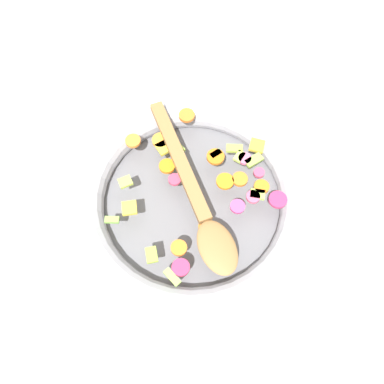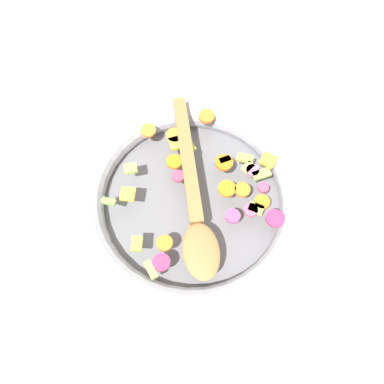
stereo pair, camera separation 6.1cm
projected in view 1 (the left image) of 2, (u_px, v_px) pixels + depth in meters
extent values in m
plane|color=silver|center=(192.00, 204.00, 0.66)|extent=(4.00, 4.00, 0.00)
cylinder|color=slate|center=(192.00, 203.00, 0.65)|extent=(0.35, 0.35, 0.01)
torus|color=#9E9EA5|center=(192.00, 198.00, 0.63)|extent=(0.40, 0.40, 0.05)
cylinder|color=orange|center=(161.00, 140.00, 0.65)|extent=(0.04, 0.04, 0.01)
cylinder|color=orange|center=(216.00, 157.00, 0.64)|extent=(0.04, 0.04, 0.01)
cylinder|color=orange|center=(240.00, 179.00, 0.62)|extent=(0.03, 0.03, 0.01)
cylinder|color=orange|center=(181.00, 248.00, 0.57)|extent=(0.03, 0.03, 0.01)
cylinder|color=orange|center=(225.00, 181.00, 0.62)|extent=(0.04, 0.04, 0.01)
cylinder|color=orange|center=(133.00, 141.00, 0.65)|extent=(0.03, 0.03, 0.01)
cylinder|color=orange|center=(187.00, 115.00, 0.67)|extent=(0.04, 0.04, 0.01)
cylinder|color=orange|center=(167.00, 166.00, 0.63)|extent=(0.04, 0.04, 0.01)
cylinder|color=orange|center=(262.00, 187.00, 0.61)|extent=(0.03, 0.03, 0.01)
cylinder|color=orange|center=(205.00, 227.00, 0.58)|extent=(0.03, 0.03, 0.01)
cube|color=#A0C84C|center=(176.00, 146.00, 0.65)|extent=(0.04, 0.03, 0.01)
cube|color=#80C449|center=(112.00, 220.00, 0.59)|extent=(0.02, 0.01, 0.01)
cube|color=#9BD152|center=(172.00, 277.00, 0.55)|extent=(0.03, 0.03, 0.01)
cube|color=#A9D74F|center=(257.00, 194.00, 0.61)|extent=(0.02, 0.02, 0.01)
cube|color=#A5C145|center=(234.00, 149.00, 0.64)|extent=(0.03, 0.02, 0.01)
cube|color=#BED84E|center=(125.00, 182.00, 0.62)|extent=(0.03, 0.03, 0.01)
cube|color=#95B748|center=(216.00, 154.00, 0.64)|extent=(0.02, 0.02, 0.01)
cube|color=#A1C33E|center=(152.00, 255.00, 0.56)|extent=(0.03, 0.03, 0.01)
cube|color=#97C34C|center=(254.00, 160.00, 0.63)|extent=(0.03, 0.03, 0.01)
cube|color=#BCDA5F|center=(239.00, 157.00, 0.64)|extent=(0.02, 0.02, 0.01)
cylinder|color=#E0658E|center=(245.00, 159.00, 0.64)|extent=(0.03, 0.03, 0.01)
cylinder|color=#D74686|center=(238.00, 206.00, 0.60)|extent=(0.03, 0.03, 0.01)
cylinder|color=#C84467|center=(259.00, 173.00, 0.62)|extent=(0.02, 0.02, 0.01)
cylinder|color=#C93C5A|center=(175.00, 180.00, 0.62)|extent=(0.03, 0.03, 0.01)
cylinder|color=#C43060|center=(278.00, 200.00, 0.60)|extent=(0.04, 0.04, 0.01)
cylinder|color=#E15475|center=(253.00, 197.00, 0.61)|extent=(0.02, 0.02, 0.01)
cylinder|color=#D1305A|center=(181.00, 267.00, 0.56)|extent=(0.04, 0.04, 0.01)
cube|color=gold|center=(257.00, 146.00, 0.65)|extent=(0.03, 0.03, 0.01)
cube|color=yellow|center=(164.00, 147.00, 0.64)|extent=(0.03, 0.03, 0.01)
cube|color=yellow|center=(129.00, 208.00, 0.60)|extent=(0.03, 0.03, 0.01)
cube|color=olive|center=(179.00, 159.00, 0.62)|extent=(0.15, 0.21, 0.01)
ellipsoid|color=olive|center=(217.00, 247.00, 0.56)|extent=(0.10, 0.11, 0.01)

